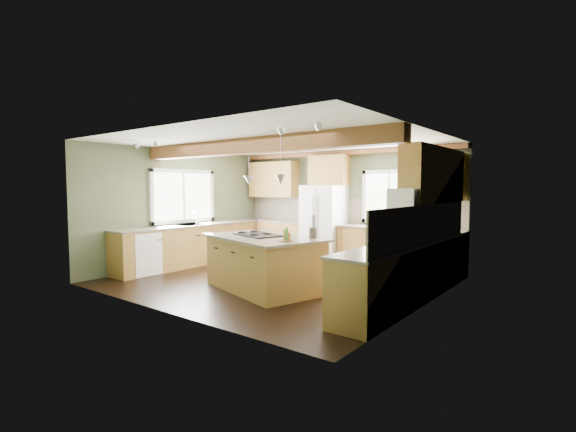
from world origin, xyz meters
The scene contains 37 objects.
floor centered at (0.00, 0.00, 0.00)m, with size 5.60×5.60×0.00m, color black.
ceiling centered at (0.00, 0.00, 2.60)m, with size 5.60×5.60×0.00m, color silver.
wall_back centered at (0.00, 2.50, 1.30)m, with size 5.60×5.60×0.00m, color #475039.
wall_left centered at (-2.80, 0.00, 1.30)m, with size 5.00×5.00×0.00m, color #475039.
wall_right centered at (2.80, 0.00, 1.30)m, with size 5.00×5.00×0.00m, color #475039.
ceiling_beam centered at (0.00, -0.65, 2.47)m, with size 5.55×0.26×0.26m, color #582F19.
soffit_trim centered at (0.00, 2.40, 2.54)m, with size 5.55×0.20×0.10m, color #582F19.
backsplash_back centered at (0.00, 2.48, 1.21)m, with size 5.58×0.03×0.58m, color brown.
backsplash_right centered at (2.78, 0.05, 1.21)m, with size 0.03×3.70×0.58m, color brown.
base_cab_back_left centered at (-1.79, 2.20, 0.44)m, with size 2.02×0.60×0.88m, color brown.
counter_back_left centered at (-1.79, 2.20, 0.90)m, with size 2.06×0.64×0.04m, color brown.
base_cab_back_right centered at (1.49, 2.20, 0.44)m, with size 2.62×0.60×0.88m, color brown.
counter_back_right centered at (1.49, 2.20, 0.90)m, with size 2.66×0.64×0.04m, color brown.
base_cab_left centered at (-2.50, 0.05, 0.44)m, with size 0.60×3.70×0.88m, color brown.
counter_left centered at (-2.50, 0.05, 0.90)m, with size 0.64×3.74×0.04m, color brown.
base_cab_right centered at (2.50, 0.05, 0.44)m, with size 0.60×3.70×0.88m, color brown.
counter_right centered at (2.50, 0.05, 0.90)m, with size 0.64×3.74×0.04m, color brown.
upper_cab_back_left centered at (-1.99, 2.33, 1.95)m, with size 1.40×0.35×0.90m, color brown.
upper_cab_over_fridge centered at (-0.30, 2.33, 2.15)m, with size 0.96×0.35×0.70m, color brown.
upper_cab_right centered at (2.62, 0.90, 1.95)m, with size 0.35×2.20×0.90m, color brown.
upper_cab_back_corner centered at (2.30, 2.33, 1.95)m, with size 0.90×0.35×0.90m, color brown.
window_left centered at (-2.78, 0.05, 1.55)m, with size 0.04×1.60×1.05m, color white.
window_back centered at (1.15, 2.48, 1.55)m, with size 1.10×0.04×1.00m, color white.
sink centered at (-2.50, 0.05, 0.91)m, with size 0.50×0.65×0.03m, color #262628.
faucet centered at (-2.32, 0.05, 1.05)m, with size 0.02×0.02×0.28m, color #B2B2B7.
dishwasher centered at (-2.49, -1.25, 0.43)m, with size 0.60×0.60×0.84m, color white.
oven centered at (2.49, -1.25, 0.43)m, with size 0.60×0.72×0.84m, color white.
microwave centered at (2.58, -0.05, 1.55)m, with size 0.40×0.70×0.38m, color white.
pendant_left centered at (-0.20, -0.51, 1.88)m, with size 0.18×0.18×0.16m, color #B2B2B7.
pendant_right centered at (0.74, -0.79, 1.88)m, with size 0.18×0.18×0.16m, color #B2B2B7.
refrigerator centered at (-0.30, 2.12, 0.90)m, with size 0.90×0.74×1.80m, color white.
island centered at (0.27, -0.65, 0.44)m, with size 1.97×1.21×0.88m, color olive.
island_top centered at (0.27, -0.65, 0.90)m, with size 2.10×1.34×0.04m, color brown.
cooktop centered at (0.11, -0.61, 0.93)m, with size 0.85×0.57×0.02m, color black.
knife_block centered at (-0.39, -0.09, 1.02)m, with size 0.12×0.09×0.19m, color brown.
utensil_crock centered at (1.07, -0.35, 1.01)m, with size 0.13×0.13×0.17m, color #443D36.
bottle_tray centered at (0.97, -0.95, 1.02)m, with size 0.22×0.22×0.20m, color #56371A, non-canonical shape.
Camera 1 is at (4.91, -6.00, 1.76)m, focal length 26.00 mm.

